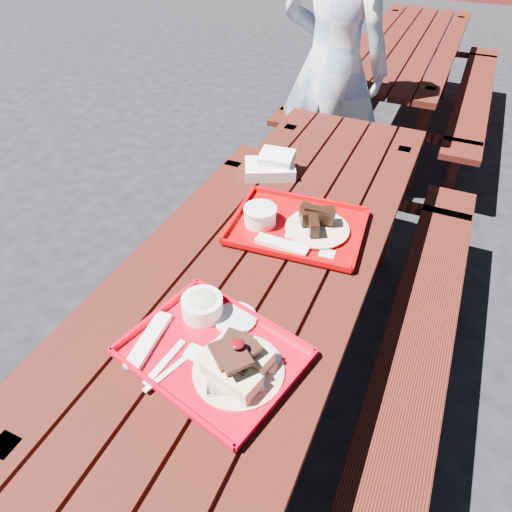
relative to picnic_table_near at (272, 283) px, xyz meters
name	(u,v)px	position (x,y,z in m)	size (l,w,h in m)	color
ground	(269,368)	(0.00, 0.00, -0.56)	(60.00, 60.00, 0.00)	black
picnic_table_near	(272,283)	(0.00, 0.00, 0.00)	(1.41, 2.40, 0.75)	#4A160E
picnic_table_far	(404,66)	(0.00, 2.80, 0.00)	(1.41, 2.40, 0.75)	#4A160E
near_tray	(218,343)	(0.04, -0.50, 0.23)	(0.54, 0.47, 0.15)	red
far_tray	(295,225)	(0.04, 0.12, 0.21)	(0.52, 0.43, 0.08)	#B40005
white_cloth	(272,166)	(-0.21, 0.48, 0.23)	(0.27, 0.24, 0.09)	white
person	(333,67)	(-0.25, 1.49, 0.35)	(0.66, 0.43, 1.82)	#97ABD4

